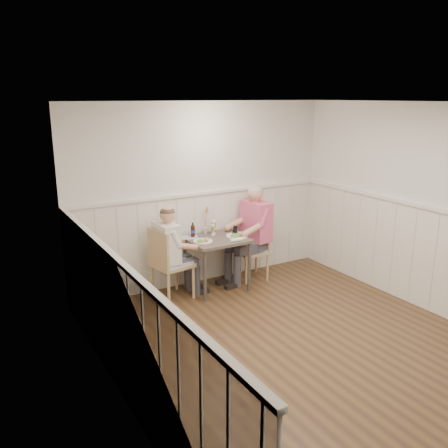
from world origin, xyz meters
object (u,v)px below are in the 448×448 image
Objects in this scene: dining_table at (217,246)px; diner_cream at (170,260)px; grass_vase at (205,221)px; chair_left at (168,261)px; chair_right at (255,248)px; beer_bottle at (193,231)px; man_in_pink at (254,240)px.

dining_table is 0.72m from diner_cream.
grass_vase reaches higher than dining_table.
chair_left reaches higher than dining_table.
chair_right is at bearing -17.43° from grass_vase.
beer_bottle is (0.47, 0.20, 0.31)m from chair_left.
chair_left is at bearing -158.43° from grass_vase.
chair_right is 0.14m from man_in_pink.
man_in_pink is at bearing -9.64° from beer_bottle.
diner_cream is at bearing -7.37° from chair_left.
diner_cream reaches higher than dining_table.
diner_cream reaches higher than chair_left.
man_in_pink reaches higher than grass_vase.
diner_cream reaches higher than beer_bottle.
chair_left is 2.37× the size of grass_vase.
dining_table is 3.79× the size of beer_bottle.
dining_table is 0.81× the size of chair_left.
man_in_pink is 1.37m from diner_cream.
chair_right is 1.03m from beer_bottle.
man_in_pink reaches higher than diner_cream.
chair_left is at bearing 172.63° from diner_cream.
man_in_pink is 0.96m from beer_bottle.
chair_left is 0.87m from grass_vase.
dining_table is 0.91× the size of chair_right.
chair_right is 1.43m from chair_left.
beer_bottle is (-0.95, 0.15, 0.37)m from chair_right.
chair_right is at bearing 18.33° from man_in_pink.
diner_cream is at bearing 179.60° from dining_table.
dining_table is 0.75m from chair_left.
beer_bottle is at bearing -162.13° from grass_vase.
diner_cream is 3.13× the size of grass_vase.
grass_vase reaches higher than chair_left.
man_in_pink is (0.66, 0.06, -0.03)m from dining_table.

